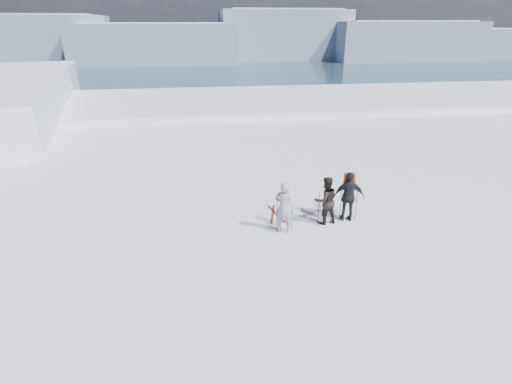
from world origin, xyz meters
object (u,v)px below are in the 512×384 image
Objects in this scene: skier_dark at (325,200)px; skis_loose at (274,214)px; skier_grey at (284,207)px; skier_pack at (349,197)px.

skier_dark is 2.26m from skis_loose.
skis_loose is at bearing -40.24° from skier_dark.
skier_dark reaches higher than skis_loose.
skier_grey reaches higher than skier_dark.
skier_dark is at bearing 19.60° from skier_pack.
skier_dark is 0.98m from skier_pack.
skis_loose is (-0.05, 1.48, -0.97)m from skier_grey.
skier_pack reaches higher than skier_grey.
skier_grey reaches higher than skis_loose.
skis_loose is (-1.77, 1.04, -0.94)m from skier_dark.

